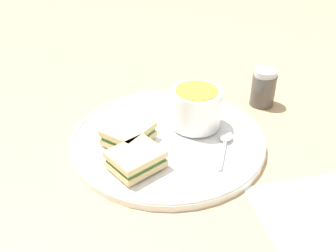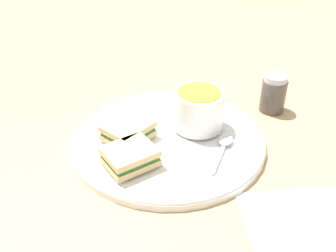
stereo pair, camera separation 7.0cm
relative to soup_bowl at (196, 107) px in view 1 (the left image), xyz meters
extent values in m
plane|color=tan|center=(0.05, 0.04, -0.05)|extent=(2.40, 2.40, 0.00)
cylinder|color=white|center=(0.05, 0.04, -0.05)|extent=(0.35, 0.35, 0.01)
torus|color=white|center=(0.05, 0.04, -0.04)|extent=(0.35, 0.35, 0.01)
cylinder|color=white|center=(0.00, 0.00, -0.03)|extent=(0.05, 0.05, 0.01)
cylinder|color=white|center=(0.00, 0.00, 0.00)|extent=(0.09, 0.09, 0.07)
cylinder|color=gold|center=(0.00, 0.00, 0.03)|extent=(0.08, 0.08, 0.01)
cube|color=silver|center=(-0.04, 0.10, -0.04)|extent=(0.03, 0.08, 0.00)
ellipsoid|color=silver|center=(-0.05, 0.05, -0.03)|extent=(0.03, 0.04, 0.01)
cube|color=#DBBC7F|center=(0.12, 0.05, -0.03)|extent=(0.10, 0.10, 0.01)
cube|color=#33702D|center=(0.12, 0.05, -0.02)|extent=(0.09, 0.10, 0.01)
cube|color=#DBBC7F|center=(0.12, 0.05, -0.01)|extent=(0.10, 0.10, 0.01)
cube|color=#DBBC7F|center=(0.11, 0.12, -0.03)|extent=(0.10, 0.10, 0.01)
cube|color=#33702D|center=(0.11, 0.12, -0.02)|extent=(0.10, 0.09, 0.01)
cube|color=#DBBC7F|center=(0.11, 0.12, -0.01)|extent=(0.10, 0.10, 0.01)
cylinder|color=#4C4742|center=(-0.15, -0.10, -0.02)|extent=(0.05, 0.05, 0.07)
cylinder|color=#B7B7BC|center=(-0.15, -0.10, 0.02)|extent=(0.05, 0.05, 0.01)
camera|label=1|loc=(0.08, 0.62, 0.36)|focal=42.00mm
camera|label=2|loc=(0.01, 0.62, 0.36)|focal=42.00mm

